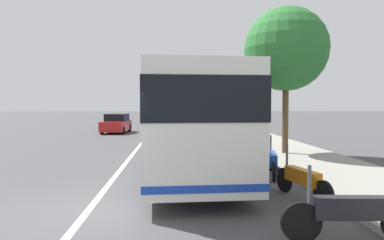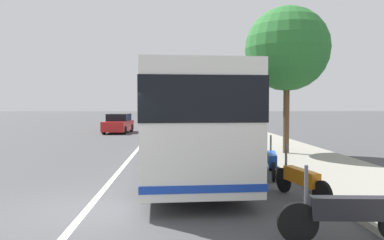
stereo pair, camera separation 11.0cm
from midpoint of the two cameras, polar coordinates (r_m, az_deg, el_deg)
ground_plane at (r=8.14m, az=-16.24°, el=-13.83°), size 220.00×220.00×0.00m
sidewalk_curb at (r=18.51m, az=14.19°, el=-4.40°), size 110.00×3.60×0.14m
lane_divider_line at (r=17.83m, az=-8.66°, el=-4.83°), size 110.00×0.16×0.01m
coach_bus at (r=13.18m, az=-1.35°, el=0.75°), size 12.58×3.22×3.23m
motorcycle_by_tree at (r=6.55m, az=24.10°, el=-13.51°), size 0.33×2.32×1.29m
motorcycle_nearest_curb at (r=9.00m, az=17.31°, el=-9.15°), size 2.20×0.60×1.27m
motorcycle_far_end at (r=11.74m, az=12.88°, el=-6.41°), size 2.28×0.56×1.24m
motorcycle_mid_row at (r=14.27m, az=8.98°, el=-4.78°), size 2.00×0.66×1.26m
car_side_street at (r=29.15m, az=-11.55°, el=-0.59°), size 4.06×2.04×1.51m
car_far_distant at (r=45.12m, az=-2.29°, el=0.48°), size 4.24×1.91×1.41m
car_ahead_same_lane at (r=52.05m, az=-2.08°, el=0.79°), size 4.46×2.21×1.48m
roadside_tree_mid_block at (r=16.36m, az=15.10°, el=10.84°), size 3.65×3.65×6.51m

